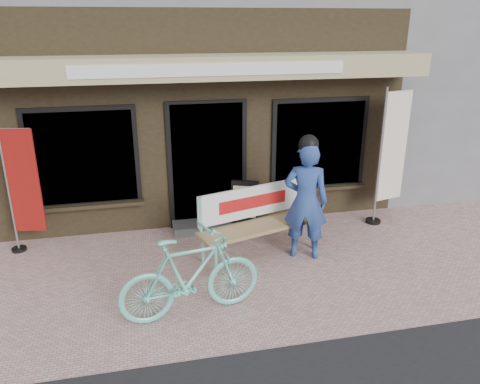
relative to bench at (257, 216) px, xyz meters
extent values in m
plane|color=#C29894|center=(-0.56, -0.75, -0.62)|extent=(70.00, 70.00, 0.00)
cube|color=black|center=(-0.56, 4.25, 1.18)|extent=(7.00, 6.00, 3.60)
cube|color=tan|center=(-0.56, 0.90, 2.13)|extent=(7.00, 0.80, 0.35)
cube|color=white|center=(-0.56, 0.49, 2.13)|extent=(4.00, 0.02, 0.18)
cube|color=black|center=(-0.56, 1.23, 0.48)|extent=(1.20, 0.06, 2.10)
cube|color=black|center=(-0.56, 1.22, 0.48)|extent=(1.35, 0.04, 2.20)
cube|color=black|center=(-2.56, 1.23, 0.73)|extent=(1.60, 0.06, 1.50)
cube|color=black|center=(1.44, 1.23, 0.73)|extent=(1.60, 0.06, 1.50)
cube|color=black|center=(-2.56, 1.22, 0.73)|extent=(1.75, 0.04, 1.65)
cube|color=black|center=(1.44, 1.22, 0.73)|extent=(1.75, 0.04, 1.65)
cube|color=black|center=(-2.56, 1.17, -0.07)|extent=(1.80, 0.18, 0.06)
cube|color=black|center=(1.44, 1.17, -0.07)|extent=(1.80, 0.18, 0.06)
cube|color=#59595B|center=(-0.56, 1.00, -0.54)|extent=(1.30, 0.45, 0.15)
cylinder|color=#6ED7C1|center=(-0.73, -0.56, -0.39)|extent=(0.06, 0.06, 0.45)
cylinder|color=#6ED7C1|center=(-0.86, -0.14, -0.39)|extent=(0.06, 0.06, 0.45)
cylinder|color=#6ED7C1|center=(0.92, -0.05, -0.39)|extent=(0.06, 0.06, 0.45)
cylinder|color=#6ED7C1|center=(0.79, 0.36, -0.39)|extent=(0.06, 0.06, 0.45)
cube|color=#9A8154|center=(0.03, -0.10, -0.13)|extent=(2.00, 1.03, 0.05)
cylinder|color=#6ED7C1|center=(-0.88, -0.15, 0.14)|extent=(0.06, 0.06, 0.59)
cylinder|color=#6ED7C1|center=(0.81, 0.37, 0.14)|extent=(0.06, 0.06, 0.59)
cube|color=white|center=(-0.04, 0.13, 0.19)|extent=(1.77, 0.58, 0.49)
cube|color=#B21414|center=(-0.03, 0.10, 0.19)|extent=(1.12, 0.35, 0.19)
cylinder|color=#6ED7C1|center=(-0.85, -0.36, 0.05)|extent=(0.18, 0.47, 0.04)
cylinder|color=#6ED7C1|center=(0.91, 0.17, 0.05)|extent=(0.18, 0.47, 0.04)
imported|color=navy|center=(0.68, -0.25, 0.28)|extent=(0.76, 0.64, 1.79)
sphere|color=black|center=(0.68, -0.25, 1.14)|extent=(0.37, 0.37, 0.29)
imported|color=#6ED7C1|center=(-1.18, -1.41, -0.09)|extent=(1.82, 0.77, 1.06)
cylinder|color=gray|center=(-3.64, 0.87, 0.39)|extent=(0.04, 0.04, 2.02)
cylinder|color=gray|center=(-3.42, 0.83, 1.33)|extent=(0.46, 0.10, 0.02)
cube|color=maroon|center=(-3.40, 0.82, 0.53)|extent=(0.46, 0.11, 1.61)
cylinder|color=black|center=(-3.64, 0.87, -0.59)|extent=(0.26, 0.26, 0.05)
cylinder|color=gray|center=(2.33, 0.67, 0.58)|extent=(0.05, 0.05, 2.40)
cylinder|color=gray|center=(2.60, 0.74, 1.70)|extent=(0.54, 0.16, 0.03)
cube|color=#F4E2C8|center=(2.62, 0.75, 0.75)|extent=(0.54, 0.17, 1.91)
cylinder|color=black|center=(2.33, 0.67, -0.59)|extent=(0.32, 0.32, 0.05)
cube|color=black|center=(0.00, 0.81, -0.16)|extent=(0.46, 0.24, 0.91)
cube|color=beige|center=(-0.02, 0.77, -0.06)|extent=(0.37, 0.15, 0.56)
camera|label=1|loc=(-1.65, -6.33, 2.80)|focal=35.00mm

